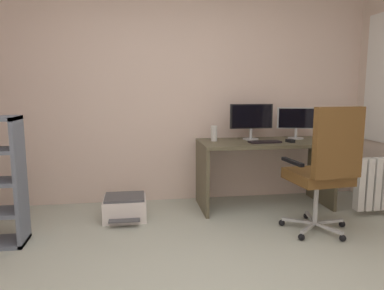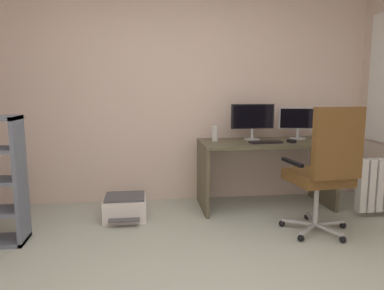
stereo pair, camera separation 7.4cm
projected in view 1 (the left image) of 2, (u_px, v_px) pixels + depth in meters
name	position (u px, v px, depth m)	size (l,w,h in m)	color
wall_back	(170.00, 89.00, 4.18)	(4.68, 0.10, 2.61)	beige
desk	(264.00, 159.00, 4.01)	(1.43, 0.67, 0.74)	brown
monitor_main	(251.00, 118.00, 4.06)	(0.49, 0.18, 0.40)	#B2B5B7
monitor_secondary	(297.00, 120.00, 4.14)	(0.44, 0.18, 0.36)	#B2B5B7
keyboard	(265.00, 142.00, 3.85)	(0.34, 0.13, 0.02)	black
computer_mouse	(290.00, 141.00, 3.88)	(0.06, 0.10, 0.03)	black
desktop_speaker	(214.00, 133.00, 3.97)	(0.07, 0.07, 0.17)	silver
office_chair	(325.00, 166.00, 3.18)	(0.62, 0.64, 1.17)	#B7BABC
printer	(125.00, 208.00, 3.65)	(0.43, 0.45, 0.24)	silver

